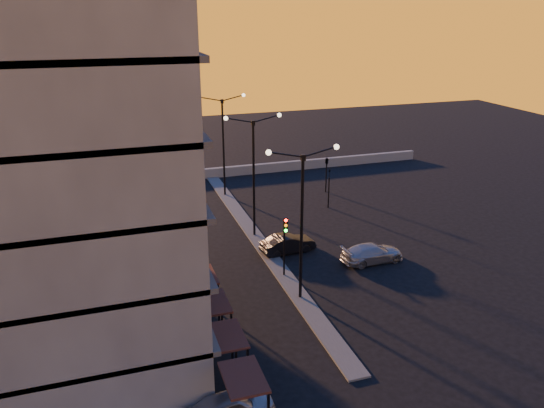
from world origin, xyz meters
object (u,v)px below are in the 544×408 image
(streetlamp_mid, at_px, (254,167))
(car_sedan, at_px, (288,244))
(car_wagon, at_px, (372,253))
(car_hatchback, at_px, (230,407))
(traffic_light_main, at_px, (285,237))

(streetlamp_mid, xyz_separation_m, car_sedan, (1.50, -3.56, -4.93))
(car_wagon, bearing_deg, car_hatchback, 129.37)
(traffic_light_main, relative_size, car_hatchback, 1.08)
(streetlamp_mid, xyz_separation_m, car_hatchback, (-6.50, -18.60, -4.92))
(car_sedan, bearing_deg, traffic_light_main, 149.69)
(car_sedan, bearing_deg, car_wagon, -130.25)
(traffic_light_main, height_order, car_wagon, traffic_light_main)
(traffic_light_main, height_order, car_hatchback, traffic_light_main)
(car_hatchback, height_order, car_sedan, car_hatchback)
(car_sedan, relative_size, car_wagon, 0.90)
(car_hatchback, bearing_deg, car_wagon, -56.75)
(car_hatchback, xyz_separation_m, car_sedan, (8.00, 15.05, -0.01))
(car_sedan, bearing_deg, streetlamp_mid, 15.34)
(car_hatchback, distance_m, car_sedan, 17.04)
(streetlamp_mid, bearing_deg, car_sedan, -67.14)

